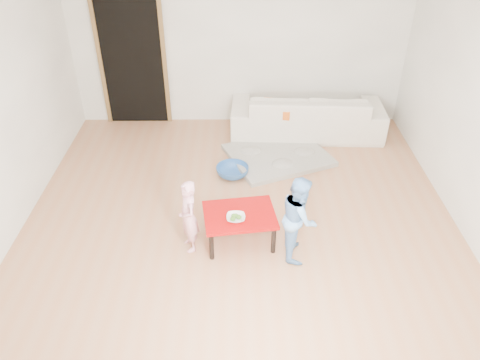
{
  "coord_description": "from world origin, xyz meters",
  "views": [
    {
      "loc": [
        -0.02,
        -4.33,
        3.47
      ],
      "look_at": [
        0.0,
        -0.2,
        0.65
      ],
      "focal_mm": 35.0,
      "sensor_mm": 36.0,
      "label": 1
    }
  ],
  "objects_px": {
    "sofa": "(307,113)",
    "red_table": "(240,227)",
    "bowl": "(236,218)",
    "child_blue": "(299,217)",
    "child_pink": "(188,217)",
    "basin": "(232,171)"
  },
  "relations": [
    {
      "from": "sofa",
      "to": "bowl",
      "type": "distance_m",
      "value": 2.8
    },
    {
      "from": "red_table",
      "to": "child_pink",
      "type": "height_order",
      "value": "child_pink"
    },
    {
      "from": "sofa",
      "to": "red_table",
      "type": "height_order",
      "value": "sofa"
    },
    {
      "from": "child_pink",
      "to": "child_blue",
      "type": "height_order",
      "value": "child_blue"
    },
    {
      "from": "bowl",
      "to": "child_pink",
      "type": "bearing_deg",
      "value": 179.91
    },
    {
      "from": "red_table",
      "to": "child_pink",
      "type": "xyz_separation_m",
      "value": [
        -0.53,
        -0.1,
        0.23
      ]
    },
    {
      "from": "sofa",
      "to": "child_blue",
      "type": "xyz_separation_m",
      "value": [
        -0.41,
        -2.67,
        0.15
      ]
    },
    {
      "from": "sofa",
      "to": "basin",
      "type": "bearing_deg",
      "value": 49.39
    },
    {
      "from": "sofa",
      "to": "child_pink",
      "type": "bearing_deg",
      "value": 61.41
    },
    {
      "from": "bowl",
      "to": "basin",
      "type": "bearing_deg",
      "value": 92.11
    },
    {
      "from": "child_blue",
      "to": "basin",
      "type": "height_order",
      "value": "child_blue"
    },
    {
      "from": "red_table",
      "to": "basin",
      "type": "height_order",
      "value": "red_table"
    },
    {
      "from": "child_blue",
      "to": "child_pink",
      "type": "bearing_deg",
      "value": 88.97
    },
    {
      "from": "child_blue",
      "to": "basin",
      "type": "bearing_deg",
      "value": 28.5
    },
    {
      "from": "bowl",
      "to": "red_table",
      "type": "bearing_deg",
      "value": 69.28
    },
    {
      "from": "bowl",
      "to": "child_pink",
      "type": "distance_m",
      "value": 0.49
    },
    {
      "from": "child_pink",
      "to": "basin",
      "type": "relative_size",
      "value": 1.94
    },
    {
      "from": "sofa",
      "to": "basin",
      "type": "xyz_separation_m",
      "value": [
        -1.11,
        -1.19,
        -0.26
      ]
    },
    {
      "from": "basin",
      "to": "sofa",
      "type": "bearing_deg",
      "value": 46.99
    },
    {
      "from": "bowl",
      "to": "child_blue",
      "type": "xyz_separation_m",
      "value": [
        0.65,
        -0.08,
        0.07
      ]
    },
    {
      "from": "sofa",
      "to": "red_table",
      "type": "xyz_separation_m",
      "value": [
        -1.02,
        -2.49,
        -0.14
      ]
    },
    {
      "from": "basin",
      "to": "red_table",
      "type": "bearing_deg",
      "value": -86.03
    }
  ]
}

